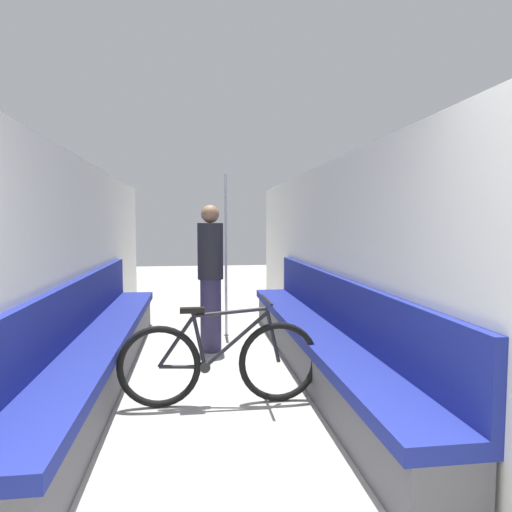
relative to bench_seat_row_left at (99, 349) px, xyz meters
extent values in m
cube|color=silver|center=(-0.27, -0.07, 0.77)|extent=(0.10, 9.53, 2.17)
cube|color=silver|center=(2.41, -0.07, 0.77)|extent=(0.10, 9.53, 2.17)
cube|color=#4C4C51|center=(0.03, 0.00, -0.13)|extent=(0.42, 5.02, 0.38)
cube|color=navy|center=(0.03, 0.00, 0.12)|extent=(0.50, 5.02, 0.10)
cube|color=navy|center=(-0.18, 0.00, 0.42)|extent=(0.07, 5.02, 0.50)
cube|color=#4C4C51|center=(2.11, 0.00, -0.13)|extent=(0.42, 5.02, 0.38)
cube|color=navy|center=(2.11, 0.00, 0.12)|extent=(0.50, 5.02, 0.10)
cube|color=navy|center=(2.32, 0.00, 0.42)|extent=(0.07, 5.02, 0.50)
torus|color=black|center=(0.61, -0.70, 0.02)|extent=(0.68, 0.06, 0.68)
torus|color=black|center=(1.61, -0.70, 0.02)|extent=(0.68, 0.06, 0.68)
cylinder|color=black|center=(0.80, -0.70, 0.02)|extent=(0.37, 0.03, 0.05)
cylinder|color=black|center=(0.75, -0.70, 0.22)|extent=(0.30, 0.03, 0.41)
cylinder|color=black|center=(0.94, -0.70, 0.25)|extent=(0.13, 0.03, 0.48)
cylinder|color=black|center=(1.25, -0.70, 0.23)|extent=(0.54, 0.03, 0.47)
cylinder|color=black|center=(1.20, -0.70, 0.46)|extent=(0.62, 0.03, 0.08)
cylinder|color=black|center=(1.56, -0.70, 0.24)|extent=(0.13, 0.03, 0.45)
cylinder|color=black|center=(0.99, -0.70, 0.01)|extent=(0.09, 0.06, 0.09)
cube|color=black|center=(0.89, -0.70, 0.48)|extent=(0.20, 0.07, 0.04)
cylinder|color=black|center=(1.51, -0.70, 0.55)|extent=(0.02, 0.46, 0.02)
cylinder|color=gray|center=(1.33, 1.65, -0.31)|extent=(0.08, 0.08, 0.01)
cylinder|color=silver|center=(1.33, 1.65, 0.76)|extent=(0.04, 0.04, 2.15)
cylinder|color=#332D4C|center=(1.09, 0.91, 0.11)|extent=(0.25, 0.25, 0.86)
cylinder|color=#232328|center=(1.09, 0.91, 0.87)|extent=(0.30, 0.30, 0.65)
sphere|color=#936B4C|center=(1.09, 0.91, 1.30)|extent=(0.21, 0.21, 0.21)
camera|label=1|loc=(0.91, -4.42, 1.20)|focal=32.00mm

